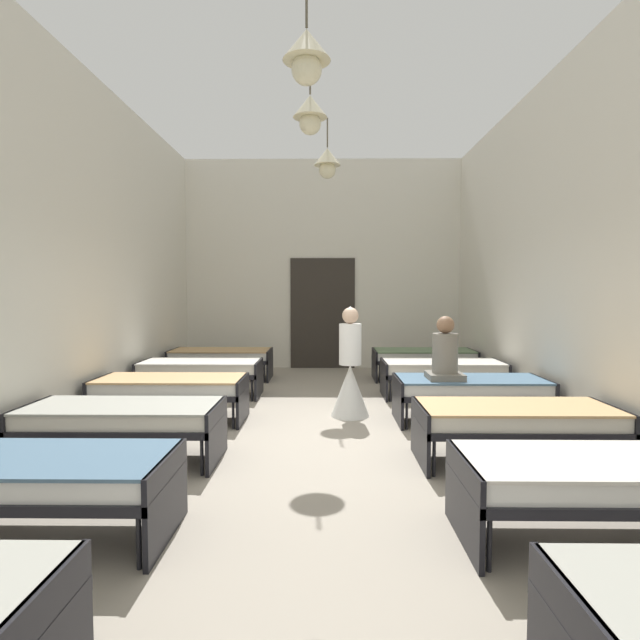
{
  "coord_description": "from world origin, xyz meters",
  "views": [
    {
      "loc": [
        0.08,
        -5.58,
        1.69
      ],
      "look_at": [
        0.0,
        0.63,
        1.33
      ],
      "focal_mm": 27.96,
      "sensor_mm": 36.0,
      "label": 1
    }
  ],
  "objects_px": {
    "bed_right_row_2": "(516,419)",
    "bed_left_row_4": "(201,369)",
    "nurse_near_aisle": "(350,377)",
    "bed_left_row_2": "(123,418)",
    "patient_seated_primary": "(445,356)",
    "bed_right_row_3": "(470,388)",
    "bed_left_row_1": "(30,476)",
    "bed_right_row_1": "(603,478)",
    "bed_right_row_4": "(442,370)",
    "bed_left_row_3": "(171,388)",
    "bed_left_row_5": "(221,356)",
    "bed_right_row_5": "(423,357)"
  },
  "relations": [
    {
      "from": "bed_right_row_3",
      "to": "bed_left_row_1",
      "type": "bearing_deg",
      "value": -141.48
    },
    {
      "from": "bed_left_row_3",
      "to": "bed_right_row_3",
      "type": "height_order",
      "value": "same"
    },
    {
      "from": "bed_left_row_4",
      "to": "bed_right_row_4",
      "type": "distance_m",
      "value": 3.86
    },
    {
      "from": "nurse_near_aisle",
      "to": "bed_left_row_1",
      "type": "bearing_deg",
      "value": -100.43
    },
    {
      "from": "nurse_near_aisle",
      "to": "bed_left_row_2",
      "type": "bearing_deg",
      "value": -117.57
    },
    {
      "from": "bed_left_row_4",
      "to": "patient_seated_primary",
      "type": "bearing_deg",
      "value": -24.81
    },
    {
      "from": "bed_left_row_3",
      "to": "nurse_near_aisle",
      "type": "bearing_deg",
      "value": 7.27
    },
    {
      "from": "bed_left_row_5",
      "to": "bed_right_row_5",
      "type": "bearing_deg",
      "value": 0.0
    },
    {
      "from": "bed_left_row_1",
      "to": "bed_right_row_3",
      "type": "bearing_deg",
      "value": 38.52
    },
    {
      "from": "bed_right_row_5",
      "to": "nurse_near_aisle",
      "type": "xyz_separation_m",
      "value": [
        -1.53,
        -2.77,
        0.09
      ]
    },
    {
      "from": "bed_right_row_1",
      "to": "bed_right_row_4",
      "type": "relative_size",
      "value": 1.0
    },
    {
      "from": "bed_right_row_2",
      "to": "bed_right_row_3",
      "type": "bearing_deg",
      "value": 90.0
    },
    {
      "from": "bed_right_row_3",
      "to": "bed_right_row_4",
      "type": "height_order",
      "value": "same"
    },
    {
      "from": "bed_left_row_3",
      "to": "patient_seated_primary",
      "type": "height_order",
      "value": "patient_seated_primary"
    },
    {
      "from": "bed_left_row_2",
      "to": "bed_right_row_4",
      "type": "height_order",
      "value": "same"
    },
    {
      "from": "bed_right_row_3",
      "to": "bed_right_row_1",
      "type": "bearing_deg",
      "value": -90.0
    },
    {
      "from": "bed_left_row_1",
      "to": "nurse_near_aisle",
      "type": "bearing_deg",
      "value": 55.33
    },
    {
      "from": "bed_right_row_2",
      "to": "bed_right_row_3",
      "type": "height_order",
      "value": "same"
    },
    {
      "from": "bed_right_row_3",
      "to": "patient_seated_primary",
      "type": "relative_size",
      "value": 2.37
    },
    {
      "from": "bed_left_row_4",
      "to": "bed_right_row_4",
      "type": "bearing_deg",
      "value": 0.0
    },
    {
      "from": "bed_left_row_3",
      "to": "nurse_near_aisle",
      "type": "xyz_separation_m",
      "value": [
        2.33,
        0.3,
        0.09
      ]
    },
    {
      "from": "bed_left_row_2",
      "to": "bed_left_row_4",
      "type": "height_order",
      "value": "same"
    },
    {
      "from": "bed_left_row_1",
      "to": "bed_right_row_4",
      "type": "bearing_deg",
      "value": 50.05
    },
    {
      "from": "bed_left_row_2",
      "to": "patient_seated_primary",
      "type": "xyz_separation_m",
      "value": [
        3.51,
        1.45,
        0.43
      ]
    },
    {
      "from": "bed_left_row_3",
      "to": "bed_left_row_2",
      "type": "bearing_deg",
      "value": -90.0
    },
    {
      "from": "bed_left_row_5",
      "to": "nurse_near_aisle",
      "type": "height_order",
      "value": "nurse_near_aisle"
    },
    {
      "from": "bed_left_row_4",
      "to": "bed_left_row_5",
      "type": "xyz_separation_m",
      "value": [
        0.0,
        1.54,
        0.0
      ]
    },
    {
      "from": "bed_right_row_5",
      "to": "nurse_near_aisle",
      "type": "relative_size",
      "value": 1.28
    },
    {
      "from": "bed_right_row_3",
      "to": "nurse_near_aisle",
      "type": "bearing_deg",
      "value": 168.99
    },
    {
      "from": "bed_right_row_1",
      "to": "bed_left_row_3",
      "type": "bearing_deg",
      "value": 141.48
    },
    {
      "from": "bed_right_row_1",
      "to": "bed_left_row_4",
      "type": "distance_m",
      "value": 6.01
    },
    {
      "from": "patient_seated_primary",
      "to": "bed_left_row_3",
      "type": "bearing_deg",
      "value": 178.6
    },
    {
      "from": "bed_left_row_4",
      "to": "nurse_near_aisle",
      "type": "relative_size",
      "value": 1.28
    },
    {
      "from": "bed_left_row_3",
      "to": "bed_left_row_4",
      "type": "bearing_deg",
      "value": 90.0
    },
    {
      "from": "bed_right_row_2",
      "to": "bed_left_row_4",
      "type": "xyz_separation_m",
      "value": [
        -3.86,
        3.07,
        0.0
      ]
    },
    {
      "from": "bed_right_row_1",
      "to": "bed_left_row_2",
      "type": "xyz_separation_m",
      "value": [
        -3.86,
        1.54,
        0.0
      ]
    },
    {
      "from": "bed_left_row_2",
      "to": "bed_right_row_5",
      "type": "xyz_separation_m",
      "value": [
        3.86,
        4.61,
        0.0
      ]
    },
    {
      "from": "bed_left_row_2",
      "to": "nurse_near_aisle",
      "type": "distance_m",
      "value": 2.97
    },
    {
      "from": "bed_left_row_1",
      "to": "nurse_near_aisle",
      "type": "xyz_separation_m",
      "value": [
        2.33,
        3.37,
        0.09
      ]
    },
    {
      "from": "bed_right_row_3",
      "to": "bed_left_row_2",
      "type": "bearing_deg",
      "value": -158.3
    },
    {
      "from": "bed_left_row_2",
      "to": "bed_right_row_3",
      "type": "distance_m",
      "value": 4.15
    },
    {
      "from": "bed_left_row_1",
      "to": "bed_left_row_5",
      "type": "height_order",
      "value": "same"
    },
    {
      "from": "bed_right_row_2",
      "to": "patient_seated_primary",
      "type": "bearing_deg",
      "value": 103.58
    },
    {
      "from": "bed_left_row_1",
      "to": "bed_right_row_1",
      "type": "relative_size",
      "value": 1.0
    },
    {
      "from": "patient_seated_primary",
      "to": "bed_left_row_4",
      "type": "bearing_deg",
      "value": 155.19
    },
    {
      "from": "bed_left_row_3",
      "to": "bed_left_row_1",
      "type": "bearing_deg",
      "value": -90.0
    },
    {
      "from": "bed_left_row_3",
      "to": "patient_seated_primary",
      "type": "xyz_separation_m",
      "value": [
        3.51,
        -0.09,
        0.43
      ]
    },
    {
      "from": "bed_left_row_1",
      "to": "bed_left_row_5",
      "type": "xyz_separation_m",
      "value": [
        0.0,
        6.14,
        0.0
      ]
    },
    {
      "from": "bed_right_row_1",
      "to": "bed_left_row_2",
      "type": "relative_size",
      "value": 1.0
    },
    {
      "from": "bed_left_row_5",
      "to": "bed_right_row_5",
      "type": "relative_size",
      "value": 1.0
    }
  ]
}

